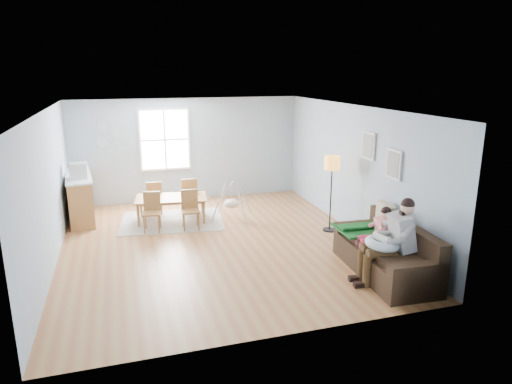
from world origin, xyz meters
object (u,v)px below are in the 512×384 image
object	(u,v)px
storage_cube	(394,257)
dining_table	(172,209)
chair_sw	(152,209)
floor_lamp	(332,169)
father	(392,238)
baby_swing	(232,203)
chair_nw	(154,196)
chair_se	(190,207)
monitor	(78,171)
sofa	(388,256)
counter	(80,197)
chair_ne	(189,193)
toddler	(379,228)

from	to	relation	value
storage_cube	dining_table	distance (m)	5.14
chair_sw	floor_lamp	bearing A→B (deg)	-17.19
floor_lamp	dining_table	bearing A→B (deg)	152.69
father	chair_sw	xyz separation A→B (m)	(-3.53, 3.70, -0.29)
baby_swing	storage_cube	bearing A→B (deg)	-61.90
chair_nw	chair_se	bearing A→B (deg)	-61.48
chair_se	baby_swing	distance (m)	1.11
chair_sw	monitor	world-z (taller)	monitor
sofa	father	distance (m)	0.56
sofa	counter	xyz separation A→B (m)	(-5.21, 4.70, 0.22)
father	counter	distance (m)	7.12
chair_sw	monitor	xyz separation A→B (m)	(-1.48, 0.95, 0.76)
sofa	chair_nw	size ratio (longest dim) A/B	2.71
dining_table	counter	xyz separation A→B (m)	(-2.01, 0.79, 0.25)
storage_cube	chair_ne	xyz separation A→B (m)	(-2.85, 4.43, 0.21)
father	floor_lamp	xyz separation A→B (m)	(0.16, 2.56, 0.60)
toddler	counter	world-z (taller)	toddler
floor_lamp	monitor	distance (m)	5.58
dining_table	chair_nw	xyz separation A→B (m)	(-0.33, 0.62, 0.18)
father	floor_lamp	size ratio (longest dim) A/B	0.86
father	chair_se	bearing A→B (deg)	126.99
father	monitor	world-z (taller)	father
storage_cube	baby_swing	bearing A→B (deg)	118.10
storage_cube	chair_nw	bearing A→B (deg)	129.02
counter	baby_swing	xyz separation A→B (m)	(3.38, -1.02, -0.15)
toddler	dining_table	size ratio (longest dim) A/B	0.57
father	counter	xyz separation A→B (m)	(-5.06, 5.01, -0.23)
chair_nw	toddler	bearing A→B (deg)	-51.19
toddler	floor_lamp	world-z (taller)	floor_lamp
father	chair_ne	size ratio (longest dim) A/B	1.63
sofa	floor_lamp	distance (m)	2.49
monitor	toddler	bearing A→B (deg)	-39.02
chair_sw	chair_se	size ratio (longest dim) A/B	0.99
dining_table	chair_sw	bearing A→B (deg)	-125.04
storage_cube	chair_sw	world-z (taller)	chair_sw
father	monitor	size ratio (longest dim) A/B	3.85
chair_sw	chair_ne	world-z (taller)	chair_ne
chair_se	baby_swing	xyz separation A→B (m)	(1.03, 0.39, -0.10)
father	chair_nw	distance (m)	5.91
sofa	chair_sw	size ratio (longest dim) A/B	2.65
chair_sw	baby_swing	xyz separation A→B (m)	(1.85, 0.29, -0.09)
storage_cube	monitor	bearing A→B (deg)	140.65
dining_table	chair_sw	world-z (taller)	chair_sw
dining_table	chair_ne	bearing A→B (deg)	53.99
father	dining_table	bearing A→B (deg)	125.88
counter	baby_swing	world-z (taller)	counter
father	floor_lamp	world-z (taller)	floor_lamp
counter	father	bearing A→B (deg)	-44.72
chair_sw	chair_se	bearing A→B (deg)	-6.98
toddler	storage_cube	size ratio (longest dim) A/B	1.44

